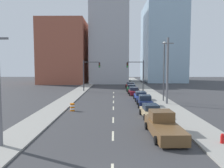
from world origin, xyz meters
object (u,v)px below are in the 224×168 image
at_px(traffic_barrel, 72,107).
at_px(street_lamp, 164,68).
at_px(traffic_signal_left, 88,72).
at_px(sedan_blue, 141,96).
at_px(sedan_maroon, 134,91).
at_px(traffic_signal_right, 139,72).
at_px(utility_pole_right_mid, 167,71).
at_px(pickup_truck_brown, 163,126).
at_px(sedan_red, 130,85).
at_px(sedan_tan, 151,111).
at_px(fire_hydrant, 222,139).
at_px(sedan_green, 131,88).
at_px(sedan_navy, 145,101).

bearing_deg(traffic_barrel, street_lamp, 28.93).
distance_m(traffic_signal_left, sedan_blue, 15.92).
relative_size(traffic_barrel, sedan_maroon, 0.21).
bearing_deg(traffic_signal_right, sedan_maroon, -106.25).
bearing_deg(utility_pole_right_mid, pickup_truck_brown, -104.61).
height_order(utility_pole_right_mid, sedan_red, utility_pole_right_mid).
relative_size(street_lamp, sedan_tan, 2.16).
bearing_deg(traffic_barrel, traffic_signal_left, 91.24).
distance_m(traffic_signal_right, fire_hydrant, 32.25).
bearing_deg(sedan_maroon, pickup_truck_brown, -91.29).
height_order(traffic_signal_right, sedan_maroon, traffic_signal_right).
height_order(traffic_barrel, fire_hydrant, traffic_barrel).
height_order(pickup_truck_brown, sedan_red, pickup_truck_brown).
xyz_separation_m(utility_pole_right_mid, sedan_maroon, (-3.84, 10.50, -4.21)).
height_order(traffic_barrel, sedan_green, sedan_green).
xyz_separation_m(pickup_truck_brown, sedan_navy, (0.28, 12.59, -0.06)).
distance_m(traffic_signal_left, street_lamp, 18.83).
xyz_separation_m(pickup_truck_brown, sedan_tan, (0.02, 6.19, -0.11)).
xyz_separation_m(street_lamp, sedan_green, (-3.88, 13.82, -4.63)).
bearing_deg(fire_hydrant, utility_pole_right_mid, 90.12).
height_order(sedan_tan, sedan_blue, sedan_tan).
height_order(traffic_barrel, sedan_tan, sedan_tan).
bearing_deg(traffic_signal_left, sedan_green, 3.15).
height_order(traffic_barrel, street_lamp, street_lamp).
bearing_deg(sedan_tan, street_lamp, 67.24).
bearing_deg(sedan_green, street_lamp, -72.41).
height_order(utility_pole_right_mid, sedan_blue, utility_pole_right_mid).
bearing_deg(sedan_green, fire_hydrant, -81.33).
relative_size(traffic_signal_right, sedan_red, 1.39).
height_order(traffic_signal_left, sedan_red, traffic_signal_left).
bearing_deg(sedan_navy, sedan_green, 93.19).
bearing_deg(street_lamp, sedan_tan, -109.73).
bearing_deg(traffic_signal_right, street_lamp, -79.93).
distance_m(traffic_signal_left, fire_hydrant, 34.79).
bearing_deg(traffic_signal_right, sedan_green, 161.22).
distance_m(street_lamp, sedan_blue, 5.92).
xyz_separation_m(utility_pole_right_mid, street_lamp, (0.06, 2.50, 0.41)).
relative_size(traffic_barrel, fire_hydrant, 1.14).
distance_m(traffic_barrel, sedan_red, 29.15).
relative_size(traffic_signal_right, sedan_blue, 1.42).
height_order(sedan_navy, sedan_red, sedan_navy).
relative_size(pickup_truck_brown, sedan_tan, 1.43).
xyz_separation_m(traffic_barrel, sedan_red, (9.27, 27.64, 0.18)).
bearing_deg(traffic_signal_left, sedan_maroon, -29.44).
xyz_separation_m(fire_hydrant, sedan_blue, (-3.33, 20.04, 0.23)).
bearing_deg(sedan_green, traffic_signal_left, -174.96).
relative_size(traffic_barrel, sedan_green, 0.21).
bearing_deg(sedan_blue, sedan_green, 92.22).
relative_size(traffic_barrel, pickup_truck_brown, 0.15).
bearing_deg(fire_hydrant, sedan_green, 96.77).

